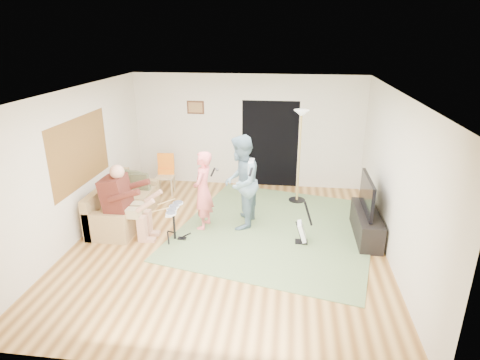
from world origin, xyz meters
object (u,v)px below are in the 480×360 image
object	(u,v)px
guitarist	(241,182)
drum_kit	(174,225)
sofa	(121,208)
dining_chair	(166,180)
torchiere_lamp	(300,140)
television	(367,194)
guitar_spare	(302,231)
tv_cabinet	(366,224)
singer	(203,191)

from	to	relation	value
guitarist	drum_kit	bearing A→B (deg)	-52.95
drum_kit	sofa	bearing A→B (deg)	153.22
sofa	dining_chair	xyz separation A→B (m)	(0.46, 1.52, 0.07)
torchiere_lamp	dining_chair	xyz separation A→B (m)	(-3.06, 0.08, -1.08)
guitarist	television	xyz separation A→B (m)	(2.32, -0.15, -0.06)
drum_kit	television	size ratio (longest dim) A/B	0.58
guitar_spare	torchiere_lamp	distance (m)	2.26
television	dining_chair	bearing A→B (deg)	159.30
torchiere_lamp	dining_chair	size ratio (longest dim) A/B	2.21
torchiere_lamp	tv_cabinet	world-z (taller)	torchiere_lamp
television	singer	bearing A→B (deg)	-179.97
torchiere_lamp	dining_chair	bearing A→B (deg)	178.51
dining_chair	television	bearing A→B (deg)	-26.79
guitarist	dining_chair	distance (m)	2.51
singer	guitar_spare	size ratio (longest dim) A/B	1.88
drum_kit	guitar_spare	xyz separation A→B (m)	(2.32, 0.16, -0.05)
sofa	dining_chair	size ratio (longest dim) A/B	2.10
television	guitarist	bearing A→B (deg)	176.29
singer	television	distance (m)	3.02
singer	guitar_spare	distance (m)	2.00
drum_kit	tv_cabinet	xyz separation A→B (m)	(3.50, 0.56, -0.04)
sofa	dining_chair	world-z (taller)	dining_chair
guitarist	dining_chair	xyz separation A→B (m)	(-1.96, 1.46, -0.58)
sofa	drum_kit	size ratio (longest dim) A/B	2.97
television	torchiere_lamp	bearing A→B (deg)	128.24
guitarist	guitar_spare	distance (m)	1.47
torchiere_lamp	television	distance (m)	2.03
tv_cabinet	torchiere_lamp	bearing A→B (deg)	129.37
tv_cabinet	singer	bearing A→B (deg)	-179.97
sofa	singer	bearing A→B (deg)	-3.09
dining_chair	television	world-z (taller)	television
sofa	singer	xyz separation A→B (m)	(1.72, -0.09, 0.50)
singer	dining_chair	size ratio (longest dim) A/B	1.64
guitar_spare	drum_kit	bearing A→B (deg)	-176.00
drum_kit	television	xyz separation A→B (m)	(3.45, 0.56, 0.56)
sofa	singer	size ratio (longest dim) A/B	1.28
sofa	guitar_spare	xyz separation A→B (m)	(3.61, -0.49, -0.03)
dining_chair	guitar_spare	bearing A→B (deg)	-38.69
sofa	tv_cabinet	bearing A→B (deg)	-1.09
singer	torchiere_lamp	bearing A→B (deg)	137.85
drum_kit	torchiere_lamp	size ratio (longest dim) A/B	0.32
dining_chair	singer	bearing A→B (deg)	-58.29
drum_kit	guitarist	bearing A→B (deg)	32.03
torchiere_lamp	tv_cabinet	size ratio (longest dim) A/B	1.47
sofa	television	world-z (taller)	television
guitarist	television	size ratio (longest dim) A/B	1.60
guitarist	television	bearing A→B (deg)	91.31
dining_chair	tv_cabinet	xyz separation A→B (m)	(4.32, -1.61, -0.08)
singer	tv_cabinet	size ratio (longest dim) A/B	1.10
sofa	television	distance (m)	4.77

